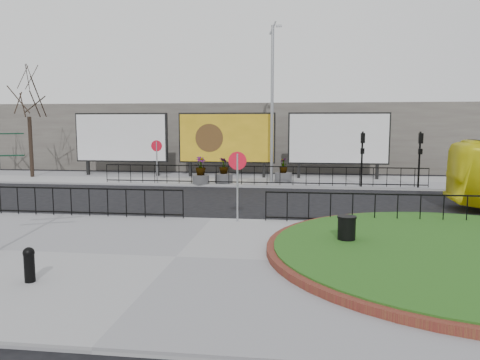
% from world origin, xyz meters
% --- Properties ---
extents(ground, '(90.00, 90.00, 0.00)m').
position_xyz_m(ground, '(0.00, 0.00, 0.00)').
color(ground, black).
rests_on(ground, ground).
extents(pavement_near, '(30.00, 10.00, 0.12)m').
position_xyz_m(pavement_near, '(0.00, -5.00, 0.06)').
color(pavement_near, gray).
rests_on(pavement_near, ground).
extents(pavement_far, '(44.00, 6.00, 0.12)m').
position_xyz_m(pavement_far, '(0.00, 12.00, 0.06)').
color(pavement_far, gray).
rests_on(pavement_far, ground).
extents(brick_edge, '(10.40, 10.40, 0.18)m').
position_xyz_m(brick_edge, '(7.50, -4.00, 0.21)').
color(brick_edge, brown).
rests_on(brick_edge, pavement_near).
extents(grass_lawn, '(10.00, 10.00, 0.22)m').
position_xyz_m(grass_lawn, '(7.50, -4.00, 0.23)').
color(grass_lawn, '#1A4813').
rests_on(grass_lawn, pavement_near).
extents(railing_near_left, '(10.00, 0.10, 1.10)m').
position_xyz_m(railing_near_left, '(-6.00, -0.30, 0.67)').
color(railing_near_left, black).
rests_on(railing_near_left, pavement_near).
extents(railing_near_right, '(9.00, 0.10, 1.10)m').
position_xyz_m(railing_near_right, '(6.50, -0.30, 0.67)').
color(railing_near_right, black).
rests_on(railing_near_right, pavement_near).
extents(railing_far, '(18.00, 0.10, 1.10)m').
position_xyz_m(railing_far, '(1.00, 9.30, 0.67)').
color(railing_far, black).
rests_on(railing_far, pavement_far).
extents(speed_sign_far, '(0.64, 0.07, 2.47)m').
position_xyz_m(speed_sign_far, '(-5.00, 9.40, 1.92)').
color(speed_sign_far, gray).
rests_on(speed_sign_far, pavement_far).
extents(speed_sign_near, '(0.64, 0.07, 2.47)m').
position_xyz_m(speed_sign_near, '(1.00, -0.40, 1.92)').
color(speed_sign_near, gray).
rests_on(speed_sign_near, pavement_near).
extents(billboard_left, '(6.20, 0.31, 4.10)m').
position_xyz_m(billboard_left, '(-8.50, 12.97, 2.60)').
color(billboard_left, black).
rests_on(billboard_left, pavement_far).
extents(billboard_mid, '(6.20, 0.31, 4.10)m').
position_xyz_m(billboard_mid, '(-1.50, 12.97, 2.60)').
color(billboard_mid, black).
rests_on(billboard_mid, pavement_far).
extents(billboard_right, '(6.20, 0.31, 4.10)m').
position_xyz_m(billboard_right, '(5.50, 12.97, 2.60)').
color(billboard_right, black).
rests_on(billboard_right, pavement_far).
extents(lamp_post, '(0.74, 0.18, 9.23)m').
position_xyz_m(lamp_post, '(1.51, 11.00, 4.83)').
color(lamp_post, gray).
rests_on(lamp_post, pavement_far).
extents(signal_pole_a, '(0.22, 0.26, 3.00)m').
position_xyz_m(signal_pole_a, '(6.50, 9.34, 2.10)').
color(signal_pole_a, black).
rests_on(signal_pole_a, pavement_far).
extents(signal_pole_b, '(0.22, 0.26, 3.00)m').
position_xyz_m(signal_pole_b, '(9.50, 9.34, 2.10)').
color(signal_pole_b, black).
rests_on(signal_pole_b, pavement_far).
extents(tree_left, '(2.00, 2.00, 7.00)m').
position_xyz_m(tree_left, '(-14.00, 11.50, 3.62)').
color(tree_left, '#2D2119').
rests_on(tree_left, pavement_far).
extents(building_backdrop, '(40.00, 10.00, 5.00)m').
position_xyz_m(building_backdrop, '(0.00, 22.00, 2.50)').
color(building_backdrop, '#656259').
rests_on(building_backdrop, ground).
extents(bollard, '(0.25, 0.25, 0.78)m').
position_xyz_m(bollard, '(-2.67, -7.31, 0.55)').
color(bollard, black).
rests_on(bollard, pavement_near).
extents(litter_bin, '(0.53, 0.53, 0.88)m').
position_xyz_m(litter_bin, '(4.50, -3.46, 0.57)').
color(litter_bin, black).
rests_on(litter_bin, pavement_near).
extents(planter_a, '(0.95, 0.95, 1.56)m').
position_xyz_m(planter_a, '(-2.44, 9.40, 0.73)').
color(planter_a, '#4C4C4F').
rests_on(planter_a, pavement_far).
extents(planter_b, '(1.03, 1.03, 1.48)m').
position_xyz_m(planter_b, '(-1.20, 9.97, 0.62)').
color(planter_b, '#4C4C4F').
rests_on(planter_b, pavement_far).
extents(planter_c, '(1.01, 1.01, 1.42)m').
position_xyz_m(planter_c, '(2.20, 11.00, 0.59)').
color(planter_c, '#4C4C4F').
rests_on(planter_c, pavement_far).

